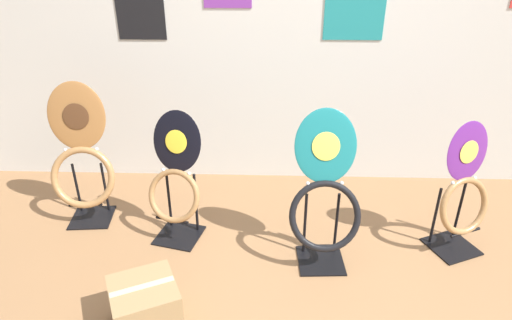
{
  "coord_description": "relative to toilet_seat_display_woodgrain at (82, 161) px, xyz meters",
  "views": [
    {
      "loc": [
        -0.31,
        -1.37,
        1.9
      ],
      "look_at": [
        -0.4,
        1.16,
        0.55
      ],
      "focal_mm": 32.0,
      "sensor_mm": 36.0,
      "label": 1
    }
  ],
  "objects": [
    {
      "name": "wall_back",
      "position": [
        1.58,
        0.67,
        0.84
      ],
      "size": [
        8.0,
        0.07,
        2.6
      ],
      "color": "silver",
      "rests_on": "ground_plane"
    },
    {
      "name": "toilet_seat_display_jazz_black",
      "position": [
        0.67,
        -0.18,
        -0.06
      ],
      "size": [
        0.39,
        0.35,
        0.86
      ],
      "color": "black",
      "rests_on": "ground_plane"
    },
    {
      "name": "toilet_seat_display_woodgrain",
      "position": [
        0.0,
        0.0,
        0.0
      ],
      "size": [
        0.44,
        0.31,
        0.98
      ],
      "color": "black",
      "rests_on": "ground_plane"
    },
    {
      "name": "storage_box",
      "position": [
        0.64,
        -0.97,
        -0.32
      ],
      "size": [
        0.43,
        0.42,
        0.27
      ],
      "color": "#93754C",
      "rests_on": "ground_plane"
    },
    {
      "name": "toilet_seat_display_purple_note",
      "position": [
        2.45,
        -0.26,
        -0.07
      ],
      "size": [
        0.4,
        0.37,
        0.86
      ],
      "color": "black",
      "rests_on": "ground_plane"
    },
    {
      "name": "toilet_seat_display_teal_sax",
      "position": [
        1.59,
        -0.4,
        -0.03
      ],
      "size": [
        0.44,
        0.36,
        0.95
      ],
      "color": "black",
      "rests_on": "ground_plane"
    }
  ]
}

